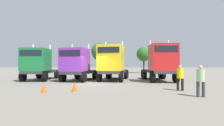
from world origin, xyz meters
TOP-DOWN VIEW (x-y plane):
  - ground at (0.00, 0.00)m, footprint 200.00×200.00m
  - semi_truck_green at (-6.26, 3.12)m, footprint 2.76×6.32m
  - semi_truck_purple at (-1.92, 2.50)m, footprint 3.64×6.17m
  - semi_truck_yellow at (1.71, 2.82)m, footprint 3.66×6.71m
  - semi_truck_red at (6.62, 2.20)m, footprint 2.57×6.47m
  - visitor_in_hivis at (6.22, -3.77)m, footprint 0.46×0.46m
  - visitor_with_camera at (6.43, -5.91)m, footprint 0.44×0.41m
  - traffic_cone_mid at (-0.62, -4.24)m, footprint 0.36×0.36m
  - traffic_cone_far at (-2.38, -4.68)m, footprint 0.36×0.36m
  - oak_far_left at (-7.44, 20.95)m, footprint 4.04×4.04m
  - oak_far_centre at (-0.92, 19.16)m, footprint 3.72×3.72m
  - oak_far_right at (8.10, 19.71)m, footprint 3.03×3.03m

SIDE VIEW (x-z plane):
  - ground at x=0.00m, z-range 0.00..0.00m
  - traffic_cone_far at x=-2.38m, z-range 0.00..0.55m
  - traffic_cone_mid at x=-0.62m, z-range 0.00..0.64m
  - visitor_with_camera at x=6.43m, z-range 0.13..1.80m
  - visitor_in_hivis at x=6.22m, z-range 0.13..1.80m
  - semi_truck_purple at x=-1.92m, z-range -0.23..3.71m
  - semi_truck_green at x=-6.26m, z-range -0.21..3.78m
  - semi_truck_red at x=6.62m, z-range -0.23..4.06m
  - semi_truck_yellow at x=1.71m, z-range -0.20..4.05m
  - oak_far_left at x=-7.44m, z-range 0.82..6.53m
  - oak_far_right at x=8.10m, z-range 1.19..6.68m
  - oak_far_centre at x=-0.92m, z-range 1.25..7.51m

